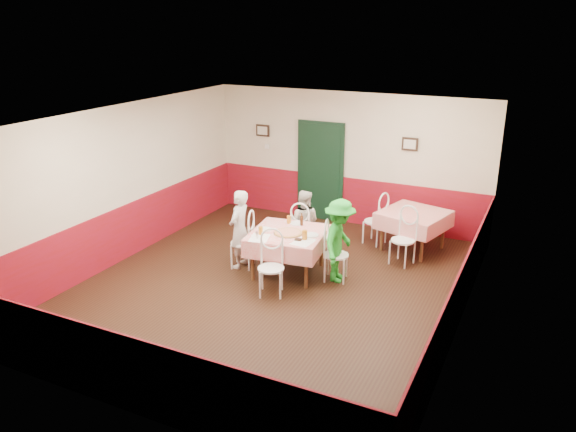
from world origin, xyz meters
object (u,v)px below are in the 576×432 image
at_px(chair_far, 303,232).
at_px(chair_second_a, 375,221).
at_px(second_table, 413,231).
at_px(chair_left, 242,243).
at_px(diner_right, 339,241).
at_px(glass_c, 289,220).
at_px(beer_bottle, 302,220).
at_px(chair_second_b, 403,241).
at_px(pizza, 288,233).
at_px(glass_a, 261,231).
at_px(chair_right, 336,255).
at_px(wallet, 298,240).
at_px(diner_left, 239,229).
at_px(chair_near, 271,269).
at_px(main_table, 288,253).
at_px(glass_b, 305,235).
at_px(diner_far, 303,223).

bearing_deg(chair_far, chair_second_a, -139.59).
bearing_deg(second_table, chair_far, -147.48).
xyz_separation_m(chair_left, chair_far, (0.74, 0.95, 0.00)).
bearing_deg(chair_far, diner_right, 136.57).
bearing_deg(glass_c, beer_bottle, 1.26).
height_order(chair_second_a, chair_second_b, same).
distance_m(chair_second_a, pizza, 2.26).
distance_m(glass_a, beer_bottle, 0.83).
xyz_separation_m(chair_right, chair_second_a, (0.09, 1.88, 0.00)).
height_order(second_table, glass_c, glass_c).
distance_m(glass_c, wallet, 0.82).
height_order(wallet, diner_left, diner_left).
relative_size(second_table, chair_second_a, 1.24).
relative_size(chair_near, glass_c, 6.50).
distance_m(main_table, pizza, 0.41).
bearing_deg(main_table, diner_right, 7.19).
xyz_separation_m(chair_second_a, glass_c, (-1.11, -1.59, 0.38)).
bearing_deg(beer_bottle, glass_c, -178.74).
distance_m(chair_second_b, glass_b, 1.96).
relative_size(chair_near, pizza, 1.91).
relative_size(second_table, beer_bottle, 5.48).
relative_size(chair_second_a, wallet, 8.18).
xyz_separation_m(chair_right, diner_far, (-0.96, 0.79, 0.17)).
relative_size(chair_far, diner_left, 0.64).
bearing_deg(second_table, pizza, -128.94).
xyz_separation_m(chair_second_b, glass_b, (-1.29, -1.42, 0.39)).
distance_m(chair_far, diner_left, 1.26).
bearing_deg(second_table, chair_left, -140.39).
bearing_deg(pizza, chair_left, -176.91).
bearing_deg(beer_bottle, diner_right, -19.35).
bearing_deg(chair_left, pizza, 79.70).
bearing_deg(chair_right, chair_second_a, -14.71).
height_order(main_table, diner_far, diner_far).
bearing_deg(diner_right, glass_c, 71.53).
relative_size(second_table, glass_b, 7.15).
relative_size(diner_far, diner_right, 0.87).
relative_size(chair_near, chair_second_a, 1.00).
xyz_separation_m(chair_left, diner_right, (1.74, 0.22, 0.26)).
xyz_separation_m(chair_second_a, wallet, (-0.62, -2.25, 0.32)).
height_order(chair_right, diner_left, diner_left).
bearing_deg(chair_second_a, pizza, -8.91).
relative_size(glass_b, beer_bottle, 0.77).
distance_m(diner_far, diner_right, 1.28).
bearing_deg(chair_second_a, glass_b, 0.90).
xyz_separation_m(main_table, beer_bottle, (0.07, 0.40, 0.49)).
bearing_deg(chair_near, wallet, 48.92).
bearing_deg(glass_a, chair_right, 18.45).
height_order(second_table, wallet, wallet).
xyz_separation_m(chair_near, chair_second_b, (1.58, 2.08, 0.00)).
height_order(chair_far, diner_far, diner_far).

